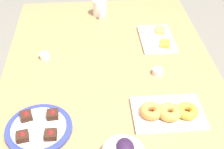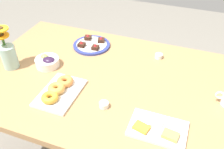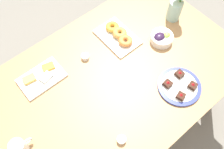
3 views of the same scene
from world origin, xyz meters
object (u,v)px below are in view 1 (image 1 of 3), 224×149
object	(u,v)px
dining_table	(112,95)
jam_cup_berry	(158,71)
coffee_mug	(100,8)
jam_cup_honey	(45,56)
dessert_plate	(39,128)
croissant_platter	(168,112)
cheese_platter	(157,38)

from	to	relation	value
dining_table	jam_cup_berry	xyz separation A→B (m)	(-0.04, 0.21, 0.10)
coffee_mug	jam_cup_honey	distance (m)	0.51
dining_table	coffee_mug	size ratio (longest dim) A/B	13.98
dining_table	dessert_plate	distance (m)	0.40
dining_table	dessert_plate	world-z (taller)	dessert_plate
jam_cup_berry	jam_cup_honey	bearing A→B (deg)	-107.36
jam_cup_berry	croissant_platter	bearing A→B (deg)	-2.05
jam_cup_berry	dessert_plate	size ratio (longest dim) A/B	0.19
jam_cup_berry	dessert_plate	bearing A→B (deg)	-59.89
dining_table	jam_cup_honey	xyz separation A→B (m)	(-0.20, -0.31, 0.10)
coffee_mug	cheese_platter	world-z (taller)	coffee_mug
coffee_mug	dining_table	bearing A→B (deg)	2.14
coffee_mug	jam_cup_berry	size ratio (longest dim) A/B	2.38
cheese_platter	croissant_platter	xyz separation A→B (m)	(0.54, -0.06, 0.01)
coffee_mug	jam_cup_berry	bearing A→B (deg)	21.99
jam_cup_honey	jam_cup_berry	bearing A→B (deg)	72.64
croissant_platter	jam_cup_berry	distance (m)	0.26
jam_cup_honey	dessert_plate	world-z (taller)	dessert_plate
coffee_mug	jam_cup_berry	distance (m)	0.63
dining_table	coffee_mug	xyz separation A→B (m)	(-0.62, -0.02, 0.13)
cheese_platter	dining_table	bearing A→B (deg)	-39.84
croissant_platter	jam_cup_honey	distance (m)	0.67
coffee_mug	cheese_platter	xyz separation A→B (m)	(0.30, 0.29, -0.04)
cheese_platter	croissant_platter	bearing A→B (deg)	-6.60
jam_cup_berry	cheese_platter	bearing A→B (deg)	169.28
croissant_platter	dining_table	bearing A→B (deg)	-137.96
jam_cup_honey	croissant_platter	bearing A→B (deg)	50.54
jam_cup_berry	dessert_plate	xyz separation A→B (m)	(0.29, -0.51, -0.00)
cheese_platter	jam_cup_berry	xyz separation A→B (m)	(0.28, -0.05, 0.00)
dining_table	dessert_plate	size ratio (longest dim) A/B	6.39
cheese_platter	coffee_mug	bearing A→B (deg)	-136.12
dining_table	jam_cup_honey	distance (m)	0.39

